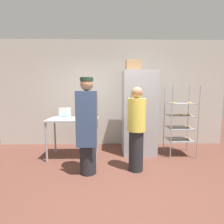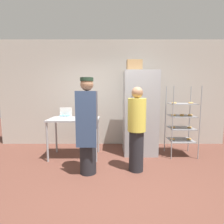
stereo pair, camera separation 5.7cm
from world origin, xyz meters
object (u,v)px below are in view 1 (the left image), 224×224
refrigerator (139,113)px  person_customer (136,129)px  donut_box (64,116)px  blender_pitcher (90,112)px  person_baker (87,125)px  cardboard_storage_box (133,66)px  baking_rack (180,121)px

refrigerator → person_customer: refrigerator is taller
donut_box → person_customer: 1.72m
blender_pitcher → person_baker: size_ratio=0.14×
blender_pitcher → person_baker: bearing=-86.2°
blender_pitcher → cardboard_storage_box: size_ratio=0.70×
baking_rack → person_customer: (-1.17, -0.82, 0.01)m
baking_rack → person_customer: size_ratio=1.02×
cardboard_storage_box → person_customer: (-0.06, -1.01, -1.30)m
person_customer → donut_box: bearing=154.2°
refrigerator → donut_box: (-1.76, -0.26, -0.05)m
baking_rack → cardboard_storage_box: 1.73m
refrigerator → person_baker: bearing=-135.2°
donut_box → cardboard_storage_box: cardboard_storage_box is taller
blender_pitcher → person_baker: person_baker is taller
cardboard_storage_box → baking_rack: bearing=-9.3°
donut_box → person_baker: size_ratio=0.16×
baking_rack → cardboard_storage_box: size_ratio=4.65×
cardboard_storage_box → donut_box: bearing=-170.9°
baking_rack → cardboard_storage_box: cardboard_storage_box is taller
donut_box → blender_pitcher: blender_pitcher is taller
refrigerator → donut_box: size_ratio=6.92×
refrigerator → blender_pitcher: size_ratio=8.05×
person_baker → person_customer: bearing=6.7°
donut_box → blender_pitcher: size_ratio=1.16×
donut_box → person_customer: (1.55, -0.75, -0.13)m
refrigerator → baking_rack: (0.96, -0.19, -0.19)m
blender_pitcher → person_customer: size_ratio=0.15×
refrigerator → baking_rack: 0.99m
person_baker → person_customer: 0.92m
refrigerator → person_baker: 1.59m
baking_rack → refrigerator: bearing=169.0°
refrigerator → person_customer: 1.05m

